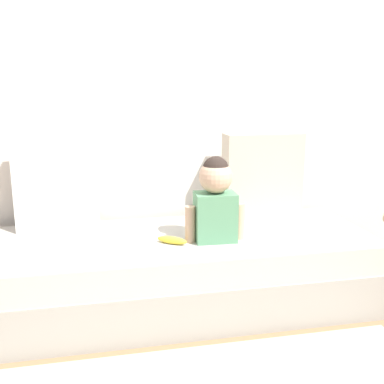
# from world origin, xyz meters

# --- Properties ---
(ground_plane) EXTENTS (12.00, 12.00, 0.00)m
(ground_plane) POSITION_xyz_m (0.00, 0.00, 0.00)
(ground_plane) COLOR #93704C
(back_wall) EXTENTS (5.46, 0.10, 2.49)m
(back_wall) POSITION_xyz_m (0.00, 0.54, 1.25)
(back_wall) COLOR silver
(back_wall) RESTS_ON ground
(couch) EXTENTS (2.26, 0.82, 0.41)m
(couch) POSITION_xyz_m (0.00, 0.00, 0.20)
(couch) COLOR #9C978F
(couch) RESTS_ON ground
(throw_pillow_left) EXTENTS (0.46, 0.16, 0.53)m
(throw_pillow_left) POSITION_xyz_m (-0.62, 0.31, 0.67)
(throw_pillow_left) COLOR silver
(throw_pillow_left) RESTS_ON couch
(throw_pillow_right) EXTENTS (0.49, 0.16, 0.52)m
(throw_pillow_right) POSITION_xyz_m (0.62, 0.31, 0.67)
(throw_pillow_right) COLOR #C1B29E
(throw_pillow_right) RESTS_ON couch
(toddler) EXTENTS (0.33, 0.18, 0.46)m
(toddler) POSITION_xyz_m (0.21, -0.10, 0.64)
(toddler) COLOR #568E66
(toddler) RESTS_ON couch
(banana) EXTENTS (0.16, 0.13, 0.04)m
(banana) POSITION_xyz_m (-0.02, -0.11, 0.43)
(banana) COLOR yellow
(banana) RESTS_ON couch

